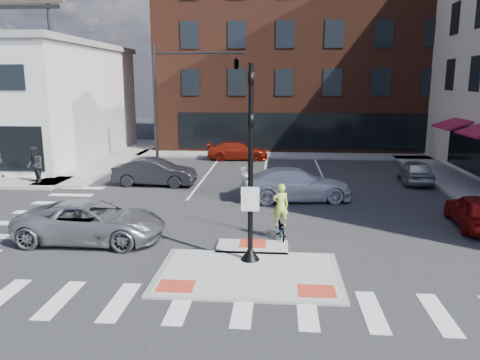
# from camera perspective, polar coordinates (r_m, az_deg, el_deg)

# --- Properties ---
(ground) EXTENTS (120.00, 120.00, 0.00)m
(ground) POSITION_cam_1_polar(r_m,az_deg,el_deg) (14.51, 1.15, -10.69)
(ground) COLOR #28282B
(ground) RESTS_ON ground
(refuge_island) EXTENTS (5.40, 4.65, 0.13)m
(refuge_island) POSITION_cam_1_polar(r_m,az_deg,el_deg) (14.25, 1.08, -10.90)
(refuge_island) COLOR gray
(refuge_island) RESTS_ON ground
(sidewalk_nw) EXTENTS (23.50, 20.50, 0.15)m
(sidewalk_nw) POSITION_cam_1_polar(r_m,az_deg,el_deg) (34.06, -26.46, 1.38)
(sidewalk_nw) COLOR gray
(sidewalk_nw) RESTS_ON ground
(sidewalk_e) EXTENTS (3.00, 24.00, 0.15)m
(sidewalk_e) POSITION_cam_1_polar(r_m,az_deg,el_deg) (26.00, 27.16, -1.62)
(sidewalk_e) COLOR gray
(sidewalk_e) RESTS_ON ground
(sidewalk_n) EXTENTS (26.00, 3.00, 0.15)m
(sidewalk_n) POSITION_cam_1_polar(r_m,az_deg,el_deg) (35.86, 8.14, 2.99)
(sidewalk_n) COLOR gray
(sidewalk_n) RESTS_ON ground
(building_n) EXTENTS (24.40, 18.40, 15.50)m
(building_n) POSITION_cam_1_polar(r_m,az_deg,el_deg) (45.46, 7.69, 14.64)
(building_n) COLOR #4E2518
(building_n) RESTS_ON ground
(building_far_left) EXTENTS (10.00, 12.00, 10.00)m
(building_far_left) POSITION_cam_1_polar(r_m,az_deg,el_deg) (65.55, 0.49, 11.44)
(building_far_left) COLOR slate
(building_far_left) RESTS_ON ground
(building_far_right) EXTENTS (12.00, 12.00, 12.00)m
(building_far_right) POSITION_cam_1_polar(r_m,az_deg,el_deg) (67.86, 11.88, 12.05)
(building_far_right) COLOR brown
(building_far_right) RESTS_ON ground
(signal_pole) EXTENTS (0.60, 0.60, 5.98)m
(signal_pole) POSITION_cam_1_polar(r_m,az_deg,el_deg) (14.16, 1.28, -1.23)
(signal_pole) COLOR black
(signal_pole) RESTS_ON refuge_island
(mast_arm_signal) EXTENTS (6.10, 2.24, 8.00)m
(mast_arm_signal) POSITION_cam_1_polar(r_m,az_deg,el_deg) (31.66, -3.17, 13.06)
(mast_arm_signal) COLOR black
(mast_arm_signal) RESTS_ON ground
(silver_suv) EXTENTS (5.17, 2.40, 1.44)m
(silver_suv) POSITION_cam_1_polar(r_m,az_deg,el_deg) (17.41, -17.65, -4.86)
(silver_suv) COLOR #9EA1A5
(silver_suv) RESTS_ON ground
(red_sedan) EXTENTS (1.86, 4.02, 1.33)m
(red_sedan) POSITION_cam_1_polar(r_m,az_deg,el_deg) (20.28, 26.85, -3.40)
(red_sedan) COLOR maroon
(red_sedan) RESTS_ON ground
(white_pickup) EXTENTS (5.56, 2.94, 1.54)m
(white_pickup) POSITION_cam_1_polar(r_m,az_deg,el_deg) (22.45, 6.81, -0.52)
(white_pickup) COLOR white
(white_pickup) RESTS_ON ground
(bg_car_dark) EXTENTS (4.49, 1.73, 1.46)m
(bg_car_dark) POSITION_cam_1_polar(r_m,az_deg,el_deg) (25.91, -10.33, 0.96)
(bg_car_dark) COLOR black
(bg_car_dark) RESTS_ON ground
(bg_car_silver) EXTENTS (1.83, 3.93, 1.30)m
(bg_car_silver) POSITION_cam_1_polar(r_m,az_deg,el_deg) (27.90, 20.58, 1.00)
(bg_car_silver) COLOR #B4B8BC
(bg_car_silver) RESTS_ON ground
(bg_car_red) EXTENTS (4.51, 2.10, 1.27)m
(bg_car_red) POSITION_cam_1_polar(r_m,az_deg,el_deg) (33.90, -0.30, 3.56)
(bg_car_red) COLOR #991D0D
(bg_car_red) RESTS_ON ground
(cyclist) EXTENTS (0.77, 1.64, 2.03)m
(cyclist) POSITION_cam_1_polar(r_m,az_deg,el_deg) (16.89, 4.94, -4.95)
(cyclist) COLOR #3F3F44
(cyclist) RESTS_ON ground
(pedestrian_a) EXTENTS (1.21, 1.19, 1.97)m
(pedestrian_a) POSITION_cam_1_polar(r_m,az_deg,el_deg) (27.74, -23.73, 1.70)
(pedestrian_a) COLOR black
(pedestrian_a) RESTS_ON sidewalk_nw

